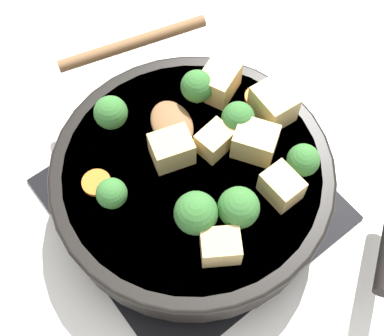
% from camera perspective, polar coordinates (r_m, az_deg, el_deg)
% --- Properties ---
extents(ground_plane, '(2.40, 2.40, 0.00)m').
position_cam_1_polar(ground_plane, '(0.69, 0.00, -3.41)').
color(ground_plane, white).
extents(front_burner_grate, '(0.31, 0.31, 0.03)m').
position_cam_1_polar(front_burner_grate, '(0.68, 0.00, -2.99)').
color(front_burner_grate, black).
rests_on(front_burner_grate, ground_plane).
extents(skillet_pan, '(0.36, 0.41, 0.06)m').
position_cam_1_polar(skillet_pan, '(0.64, 0.14, -1.19)').
color(skillet_pan, black).
rests_on(skillet_pan, front_burner_grate).
extents(wooden_spoon, '(0.20, 0.20, 0.02)m').
position_cam_1_polar(wooden_spoon, '(0.68, -4.44, 9.41)').
color(wooden_spoon, brown).
rests_on(wooden_spoon, skillet_pan).
extents(tofu_cube_center_large, '(0.04, 0.04, 0.03)m').
position_cam_1_polar(tofu_cube_center_large, '(0.62, 2.41, 2.91)').
color(tofu_cube_center_large, '#DBB770').
rests_on(tofu_cube_center_large, skillet_pan).
extents(tofu_cube_near_handle, '(0.06, 0.06, 0.04)m').
position_cam_1_polar(tofu_cube_near_handle, '(0.61, 6.76, 2.81)').
color(tofu_cube_near_handle, '#DBB770').
rests_on(tofu_cube_near_handle, skillet_pan).
extents(tofu_cube_east_chunk, '(0.05, 0.05, 0.04)m').
position_cam_1_polar(tofu_cube_east_chunk, '(0.61, -2.18, 2.04)').
color(tofu_cube_east_chunk, '#DBB770').
rests_on(tofu_cube_east_chunk, skillet_pan).
extents(tofu_cube_west_chunk, '(0.04, 0.05, 0.04)m').
position_cam_1_polar(tofu_cube_west_chunk, '(0.64, 8.89, 6.53)').
color(tofu_cube_west_chunk, '#DBB770').
rests_on(tofu_cube_west_chunk, skillet_pan).
extents(tofu_cube_back_piece, '(0.06, 0.05, 0.04)m').
position_cam_1_polar(tofu_cube_back_piece, '(0.66, 2.90, 9.22)').
color(tofu_cube_back_piece, '#DBB770').
rests_on(tofu_cube_back_piece, skillet_pan).
extents(tofu_cube_front_piece, '(0.05, 0.05, 0.03)m').
position_cam_1_polar(tofu_cube_front_piece, '(0.56, 3.06, -8.35)').
color(tofu_cube_front_piece, '#DBB770').
rests_on(tofu_cube_front_piece, skillet_pan).
extents(tofu_cube_mid_small, '(0.03, 0.04, 0.03)m').
position_cam_1_polar(tofu_cube_mid_small, '(0.59, 9.52, -1.95)').
color(tofu_cube_mid_small, '#DBB770').
rests_on(tofu_cube_mid_small, skillet_pan).
extents(broccoli_floret_near_spoon, '(0.05, 0.05, 0.05)m').
position_cam_1_polar(broccoli_floret_near_spoon, '(0.56, 0.42, -4.85)').
color(broccoli_floret_near_spoon, '#709956').
rests_on(broccoli_floret_near_spoon, skillet_pan).
extents(broccoli_floret_center_top, '(0.05, 0.05, 0.05)m').
position_cam_1_polar(broccoli_floret_center_top, '(0.56, 4.75, -4.42)').
color(broccoli_floret_center_top, '#709956').
rests_on(broccoli_floret_center_top, skillet_pan).
extents(broccoli_floret_east_rim, '(0.03, 0.03, 0.04)m').
position_cam_1_polar(broccoli_floret_east_rim, '(0.58, -8.56, -2.73)').
color(broccoli_floret_east_rim, '#709956').
rests_on(broccoli_floret_east_rim, skillet_pan).
extents(broccoli_floret_west_rim, '(0.04, 0.04, 0.04)m').
position_cam_1_polar(broccoli_floret_west_rim, '(0.60, 11.77, 0.80)').
color(broccoli_floret_west_rim, '#709956').
rests_on(broccoli_floret_west_rim, skillet_pan).
extents(broccoli_floret_north_edge, '(0.04, 0.04, 0.05)m').
position_cam_1_polar(broccoli_floret_north_edge, '(0.64, 0.53, 8.69)').
color(broccoli_floret_north_edge, '#709956').
rests_on(broccoli_floret_north_edge, skillet_pan).
extents(broccoli_floret_south_cluster, '(0.04, 0.04, 0.05)m').
position_cam_1_polar(broccoli_floret_south_cluster, '(0.62, 4.93, 5.30)').
color(broccoli_floret_south_cluster, '#709956').
rests_on(broccoli_floret_south_cluster, skillet_pan).
extents(broccoli_floret_mid_floret, '(0.04, 0.04, 0.05)m').
position_cam_1_polar(broccoli_floret_mid_floret, '(0.63, -8.66, 5.84)').
color(broccoli_floret_mid_floret, '#709956').
rests_on(broccoli_floret_mid_floret, skillet_pan).
extents(carrot_slice_orange_thin, '(0.03, 0.03, 0.01)m').
position_cam_1_polar(carrot_slice_orange_thin, '(0.61, -10.16, -1.54)').
color(carrot_slice_orange_thin, orange).
rests_on(carrot_slice_orange_thin, skillet_pan).
extents(carrot_slice_near_center, '(0.03, 0.03, 0.01)m').
position_cam_1_polar(carrot_slice_near_center, '(0.67, 7.06, 7.51)').
color(carrot_slice_near_center, orange).
rests_on(carrot_slice_near_center, skillet_pan).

